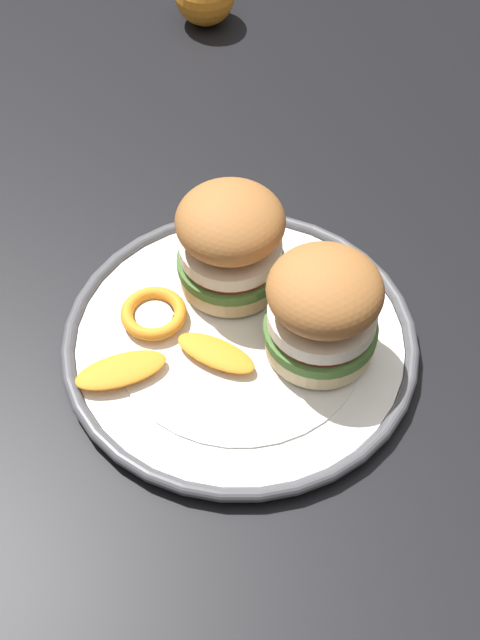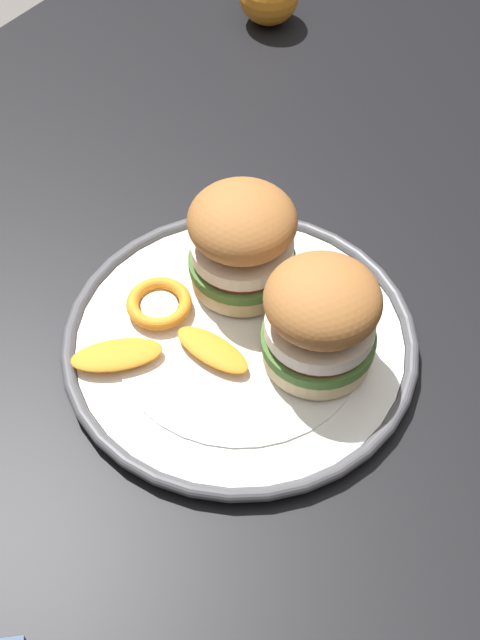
# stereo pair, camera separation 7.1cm
# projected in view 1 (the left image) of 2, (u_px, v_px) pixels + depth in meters

# --- Properties ---
(ground_plane) EXTENTS (8.00, 8.00, 0.00)m
(ground_plane) POSITION_uv_depth(u_px,v_px,m) (229.00, 581.00, 1.38)
(ground_plane) COLOR slate
(dining_table) EXTENTS (1.45, 0.97, 0.71)m
(dining_table) POSITION_uv_depth(u_px,v_px,m) (222.00, 340.00, 0.89)
(dining_table) COLOR black
(dining_table) RESTS_ON ground
(dinner_plate) EXTENTS (0.31, 0.31, 0.02)m
(dinner_plate) POSITION_uv_depth(u_px,v_px,m) (240.00, 342.00, 0.77)
(dinner_plate) COLOR white
(dinner_plate) RESTS_ON dining_table
(sandwich_half_left) EXTENTS (0.12, 0.12, 0.10)m
(sandwich_half_left) POSITION_uv_depth(u_px,v_px,m) (232.00, 238.00, 0.77)
(sandwich_half_left) COLOR beige
(sandwich_half_left) RESTS_ON dinner_plate
(sandwich_half_right) EXTENTS (0.13, 0.13, 0.10)m
(sandwich_half_right) POSITION_uv_depth(u_px,v_px,m) (323.00, 308.00, 0.72)
(sandwich_half_right) COLOR beige
(sandwich_half_right) RESTS_ON dinner_plate
(orange_peel_curled) EXTENTS (0.07, 0.07, 0.01)m
(orange_peel_curled) POSITION_uv_depth(u_px,v_px,m) (154.00, 313.00, 0.77)
(orange_peel_curled) COLOR orange
(orange_peel_curled) RESTS_ON dinner_plate
(orange_peel_strip_long) EXTENTS (0.08, 0.08, 0.01)m
(orange_peel_strip_long) POSITION_uv_depth(u_px,v_px,m) (121.00, 370.00, 0.73)
(orange_peel_strip_long) COLOR orange
(orange_peel_strip_long) RESTS_ON dinner_plate
(orange_peel_strip_short) EXTENTS (0.03, 0.07, 0.01)m
(orange_peel_strip_short) POSITION_uv_depth(u_px,v_px,m) (216.00, 353.00, 0.75)
(orange_peel_strip_short) COLOR orange
(orange_peel_strip_short) RESTS_ON dinner_plate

